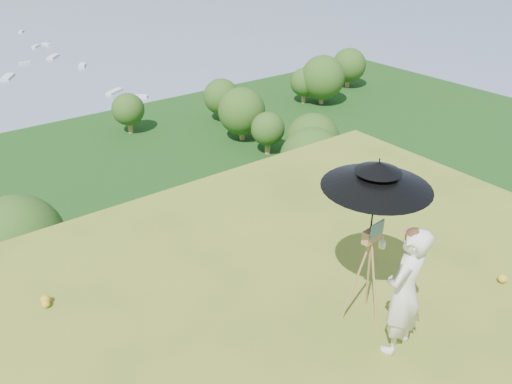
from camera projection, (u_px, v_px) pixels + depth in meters
forest_slope at (23, 371)px, 42.35m from camera, size 140.00×56.00×22.00m
painter at (404, 292)px, 5.71m from camera, size 0.69×0.53×1.71m
field_easel at (367, 271)px, 6.22m from camera, size 0.61×0.61×1.49m
sun_umbrella at (374, 200)px, 5.76m from camera, size 1.34×1.34×1.06m
painter_cap at (415, 233)px, 5.32m from camera, size 0.23×0.26×0.10m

